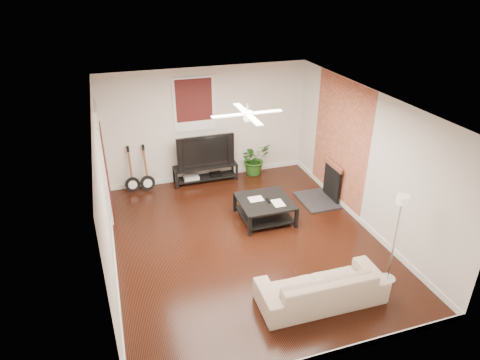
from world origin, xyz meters
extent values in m
cube|color=black|center=(0.00, 0.00, 0.00)|extent=(5.00, 6.00, 0.01)
cube|color=white|center=(0.00, 0.00, 2.80)|extent=(5.00, 6.00, 0.01)
cube|color=silver|center=(0.00, 3.00, 1.40)|extent=(5.00, 0.01, 2.80)
cube|color=silver|center=(0.00, -3.00, 1.40)|extent=(5.00, 0.01, 2.80)
cube|color=silver|center=(-2.50, 0.00, 1.40)|extent=(0.01, 6.00, 2.80)
cube|color=silver|center=(2.50, 0.00, 1.40)|extent=(0.01, 6.00, 2.80)
cube|color=#AC5B37|center=(2.49, 1.00, 1.40)|extent=(0.02, 2.20, 2.80)
cube|color=black|center=(2.20, 1.00, 0.46)|extent=(0.80, 1.10, 0.92)
cube|color=black|center=(-0.30, 2.97, 1.95)|extent=(1.00, 0.06, 1.30)
cube|color=white|center=(-2.46, 1.90, 1.25)|extent=(0.08, 1.00, 2.50)
cube|color=black|center=(-0.14, 2.78, 0.22)|extent=(1.58, 0.42, 0.44)
imported|color=black|center=(-0.14, 2.80, 0.85)|extent=(1.41, 0.19, 0.81)
cube|color=black|center=(0.63, 0.66, 0.23)|extent=(1.09, 1.09, 0.45)
imported|color=#C3A992|center=(0.60, -1.94, 0.30)|extent=(2.05, 0.83, 0.59)
imported|color=#225317|center=(1.17, 2.82, 0.42)|extent=(0.91, 0.84, 0.85)
camera|label=1|loc=(-2.24, -6.53, 4.83)|focal=31.68mm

